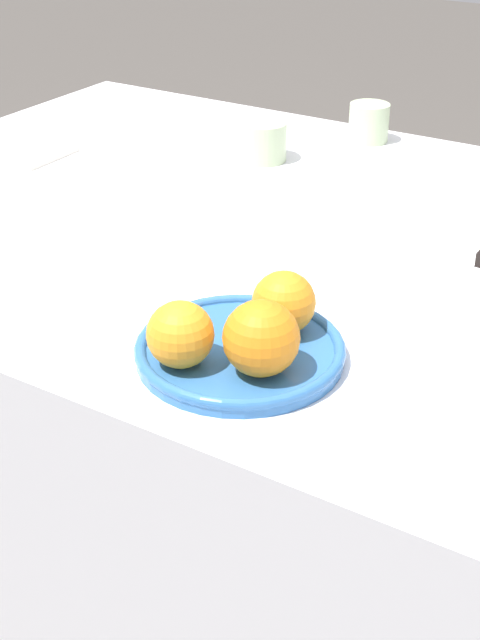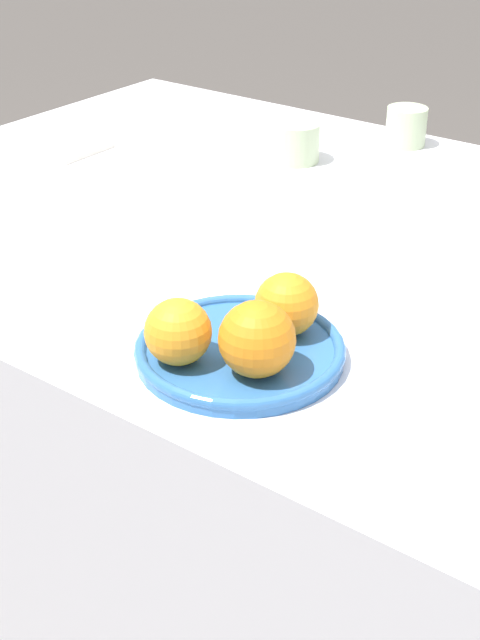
# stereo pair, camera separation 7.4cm
# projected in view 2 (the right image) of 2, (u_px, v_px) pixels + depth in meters

# --- Properties ---
(ground_plane) EXTENTS (12.00, 12.00, 0.00)m
(ground_plane) POSITION_uv_depth(u_px,v_px,m) (297.00, 587.00, 1.68)
(ground_plane) COLOR #4C4742
(table) EXTENTS (1.54, 1.03, 0.73)m
(table) POSITION_uv_depth(u_px,v_px,m) (304.00, 430.00, 1.49)
(table) COLOR white
(table) RESTS_ON ground_plane
(fruit_platter) EXTENTS (0.24, 0.24, 0.02)m
(fruit_platter) POSITION_uv_depth(u_px,v_px,m) (240.00, 350.00, 1.00)
(fruit_platter) COLOR #336BAD
(fruit_platter) RESTS_ON table
(orange_0) EXTENTS (0.08, 0.08, 0.08)m
(orange_0) POSITION_uv_depth(u_px,v_px,m) (257.00, 339.00, 0.93)
(orange_0) COLOR orange
(orange_0) RESTS_ON fruit_platter
(orange_1) EXTENTS (0.07, 0.07, 0.07)m
(orange_1) POSITION_uv_depth(u_px,v_px,m) (287.00, 304.00, 1.01)
(orange_1) COLOR orange
(orange_1) RESTS_ON fruit_platter
(orange_2) EXTENTS (0.07, 0.07, 0.07)m
(orange_2) POSITION_uv_depth(u_px,v_px,m) (178.00, 332.00, 0.95)
(orange_2) COLOR orange
(orange_2) RESTS_ON fruit_platter
(cup_0) EXTENTS (0.09, 0.09, 0.07)m
(cup_0) POSITION_uv_depth(u_px,v_px,m) (295.00, 142.00, 1.56)
(cup_0) COLOR #B7CC9E
(cup_0) RESTS_ON table
(cup_1) EXTENTS (0.07, 0.07, 0.07)m
(cup_1) POSITION_uv_depth(u_px,v_px,m) (406.00, 126.00, 1.64)
(cup_1) COLOR #B7CC9E
(cup_1) RESTS_ON table
(napkin) EXTENTS (0.10, 0.12, 0.01)m
(napkin) POSITION_uv_depth(u_px,v_px,m) (71.00, 148.00, 1.63)
(napkin) COLOR silver
(napkin) RESTS_ON table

